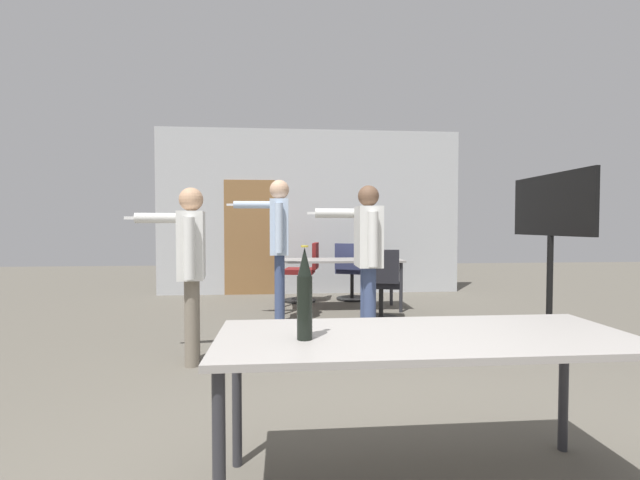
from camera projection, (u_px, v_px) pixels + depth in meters
name	position (u px, v px, depth m)	size (l,w,h in m)	color
back_wall	(309.00, 213.00, 7.77)	(5.48, 0.12, 2.97)	#B2B5B7
conference_table_near	(425.00, 349.00, 1.96)	(1.89, 0.73, 0.74)	gray
conference_table_far	(340.00, 264.00, 6.27)	(1.79, 0.66, 0.74)	gray
tv_screen	(551.00, 235.00, 4.30)	(0.44, 1.27, 1.76)	black
person_center_tall	(190.00, 258.00, 3.81)	(0.77, 0.58, 1.58)	slate
person_left_plaid	(367.00, 248.00, 4.51)	(0.76, 0.66, 1.66)	#3D4C75
person_far_watching	(278.00, 236.00, 5.34)	(0.80, 0.60, 1.81)	#3D4C75
office_chair_near_pushed	(351.00, 273.00, 7.05)	(0.62, 0.65, 0.95)	black
office_chair_mid_tucked	(304.00, 274.00, 6.95)	(0.59, 0.54, 0.96)	black
office_chair_far_right	(381.00, 287.00, 5.51)	(0.55, 0.61, 0.94)	black
beer_bottle	(305.00, 295.00, 1.85)	(0.07, 0.07, 0.41)	black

